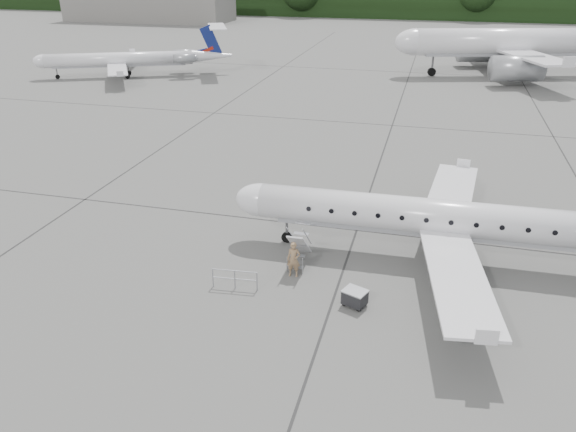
% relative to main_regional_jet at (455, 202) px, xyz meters
% --- Properties ---
extents(ground, '(320.00, 320.00, 0.00)m').
position_rel_main_regional_jet_xyz_m(ground, '(-1.53, -4.78, -3.36)').
color(ground, '#5A5A58').
rests_on(ground, ground).
extents(treeline, '(260.00, 4.00, 8.00)m').
position_rel_main_regional_jet_xyz_m(treeline, '(-1.53, 125.22, 0.64)').
color(treeline, black).
rests_on(treeline, ground).
extents(main_regional_jet, '(26.66, 19.48, 6.73)m').
position_rel_main_regional_jet_xyz_m(main_regional_jet, '(0.00, 0.00, 0.00)').
color(main_regional_jet, silver).
rests_on(main_regional_jet, ground).
extents(airstair, '(0.90, 2.38, 2.11)m').
position_rel_main_regional_jet_xyz_m(airstair, '(-7.58, -2.34, -2.31)').
color(airstair, silver).
rests_on(airstair, ground).
extents(passenger, '(0.71, 0.50, 1.87)m').
position_rel_main_regional_jet_xyz_m(passenger, '(-7.55, -3.67, -2.43)').
color(passenger, '#896B4A').
rests_on(passenger, ground).
extents(safety_railing, '(2.20, 0.28, 1.00)m').
position_rel_main_regional_jet_xyz_m(safety_railing, '(-10.01, -5.58, -2.86)').
color(safety_railing, '#909398').
rests_on(safety_railing, ground).
extents(baggage_cart, '(1.24, 1.13, 0.87)m').
position_rel_main_regional_jet_xyz_m(baggage_cart, '(-4.17, -5.55, -2.93)').
color(baggage_cart, black).
rests_on(baggage_cart, ground).
extents(bg_narrowbody, '(39.47, 32.91, 12.22)m').
position_rel_main_regional_jet_xyz_m(bg_narrowbody, '(8.02, 54.12, 2.75)').
color(bg_narrowbody, silver).
rests_on(bg_narrowbody, ground).
extents(bg_regional_left, '(29.30, 25.91, 6.36)m').
position_rel_main_regional_jet_xyz_m(bg_regional_left, '(-42.25, 40.08, -0.18)').
color(bg_regional_left, silver).
rests_on(bg_regional_left, ground).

